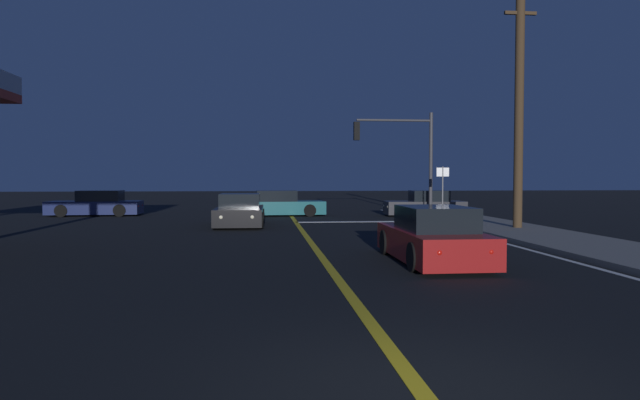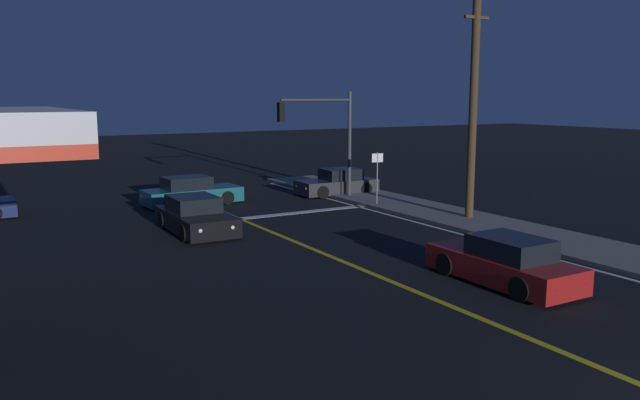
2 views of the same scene
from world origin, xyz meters
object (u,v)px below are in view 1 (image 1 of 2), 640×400
Objects in this scene: street_sign_corner at (443,185)px; car_following_oncoming_black at (240,212)px; traffic_signal_near_right at (402,147)px; car_side_waiting_teal at (280,205)px; car_mid_block_navy at (96,205)px; car_parked_curb_charcoal at (425,205)px; car_far_approaching_red at (433,238)px; utility_pole_right at (519,101)px.

car_following_oncoming_black is at bearing -173.51° from street_sign_corner.
car_side_waiting_teal is at bearing -19.10° from traffic_signal_near_right.
traffic_signal_near_right is at bearing -102.20° from car_mid_block_navy.
car_side_waiting_teal is 1.09× the size of car_parked_curb_charcoal.
street_sign_corner is at bearing 176.83° from car_parked_curb_charcoal.
car_side_waiting_teal and car_far_approaching_red have the same top height.
street_sign_corner is at bearing 113.16° from traffic_signal_near_right.
traffic_signal_near_right is 0.55× the size of utility_pole_right.
car_following_oncoming_black is at bearing 25.95° from traffic_signal_near_right.
traffic_signal_near_right is at bearing -153.24° from car_following_oncoming_black.
car_parked_curb_charcoal is (17.30, -1.87, -0.00)m from car_mid_block_navy.
car_parked_curb_charcoal is 4.24m from street_sign_corner.
car_parked_curb_charcoal is 0.80× the size of traffic_signal_near_right.
car_side_waiting_teal is at bearing -97.15° from car_mid_block_navy.
utility_pole_right is (5.49, 7.16, 4.30)m from car_far_approaching_red.
car_far_approaching_red is 15.09m from traffic_signal_near_right.
car_side_waiting_teal is 8.77m from street_sign_corner.
utility_pole_right reaches higher than traffic_signal_near_right.
car_following_oncoming_black is at bearing 114.74° from car_far_approaching_red.
car_following_oncoming_black is (-4.98, 10.68, 0.00)m from car_far_approaching_red.
car_following_oncoming_black is at bearing -132.64° from car_mid_block_navy.
street_sign_corner is at bearing -110.26° from car_mid_block_navy.
car_far_approaching_red is (-4.50, -15.79, 0.00)m from car_parked_curb_charcoal.
street_sign_corner is (7.20, -4.88, 1.11)m from car_side_waiting_teal.
utility_pole_right reaches higher than street_sign_corner.
car_mid_block_navy and car_following_oncoming_black have the same top height.
traffic_signal_near_right reaches higher than car_parked_curb_charcoal.
traffic_signal_near_right is 2.09× the size of street_sign_corner.
street_sign_corner is (9.07, 1.03, 1.11)m from car_following_oncoming_black.
utility_pole_right is at bearing 109.44° from traffic_signal_near_right.
utility_pole_right reaches higher than car_following_oncoming_black.
car_mid_block_navy is at bearing 125.65° from car_far_approaching_red.
car_side_waiting_teal is 1.82× the size of street_sign_corner.
car_far_approaching_red is 0.85× the size of traffic_signal_near_right.
car_parked_curb_charcoal is 3.60m from traffic_signal_near_right.
car_parked_curb_charcoal is (7.61, -0.80, -0.00)m from car_side_waiting_teal.
car_far_approaching_red is at bearing 8.09° from car_side_waiting_teal.
street_sign_corner is at bearing 70.49° from car_far_approaching_red.
utility_pole_right is at bearing -170.87° from car_parked_curb_charcoal.
car_mid_block_navy is 9.75m from car_side_waiting_teal.
traffic_signal_near_right reaches higher than car_far_approaching_red.
car_far_approaching_red is 9.99m from utility_pole_right.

